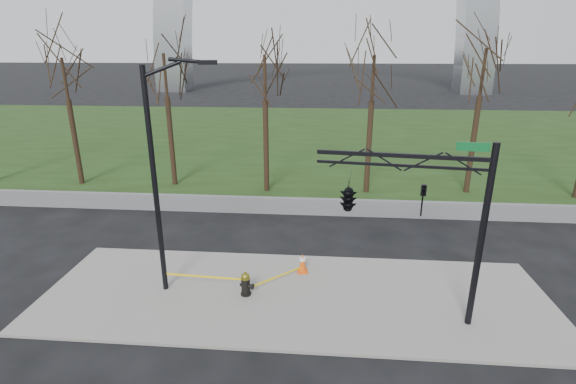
# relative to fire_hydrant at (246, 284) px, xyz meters

# --- Properties ---
(ground) EXTENTS (500.00, 500.00, 0.00)m
(ground) POSITION_rel_fire_hydrant_xyz_m (1.73, 0.17, -0.52)
(ground) COLOR black
(ground) RESTS_ON ground
(sidewalk) EXTENTS (18.00, 6.00, 0.10)m
(sidewalk) POSITION_rel_fire_hydrant_xyz_m (1.73, 0.17, -0.47)
(sidewalk) COLOR gray
(sidewalk) RESTS_ON ground
(grass_strip) EXTENTS (120.00, 40.00, 0.06)m
(grass_strip) POSITION_rel_fire_hydrant_xyz_m (1.73, 30.17, -0.49)
(grass_strip) COLOR black
(grass_strip) RESTS_ON ground
(guardrail) EXTENTS (60.00, 0.30, 0.90)m
(guardrail) POSITION_rel_fire_hydrant_xyz_m (1.73, 8.17, -0.07)
(guardrail) COLOR #59595B
(guardrail) RESTS_ON ground
(tree_row) EXTENTS (59.43, 4.00, 9.41)m
(tree_row) POSITION_rel_fire_hydrant_xyz_m (8.44, 12.17, 4.18)
(tree_row) COLOR black
(tree_row) RESTS_ON ground
(fire_hydrant) EXTENTS (0.58, 0.38, 0.92)m
(fire_hydrant) POSITION_rel_fire_hydrant_xyz_m (0.00, 0.00, 0.00)
(fire_hydrant) COLOR black
(fire_hydrant) RESTS_ON sidewalk
(traffic_cone) EXTENTS (0.45, 0.45, 0.79)m
(traffic_cone) POSITION_rel_fire_hydrant_xyz_m (1.93, 1.80, -0.03)
(traffic_cone) COLOR #F1510C
(traffic_cone) RESTS_ON sidewalk
(street_light) EXTENTS (2.36, 0.72, 8.21)m
(street_light) POSITION_rel_fire_hydrant_xyz_m (-2.80, 0.23, 4.17)
(street_light) COLOR black
(street_light) RESTS_ON ground
(traffic_signal_mast) EXTENTS (5.07, 2.53, 6.00)m
(traffic_signal_mast) POSITION_rel_fire_hydrant_xyz_m (4.18, -0.64, 3.62)
(traffic_signal_mast) COLOR black
(traffic_signal_mast) RESTS_ON ground
(caution_tape) EXTENTS (4.95, 1.80, 0.47)m
(caution_tape) POSITION_rel_fire_hydrant_xyz_m (-0.36, 0.47, 0.00)
(caution_tape) COLOR yellow
(caution_tape) RESTS_ON ground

